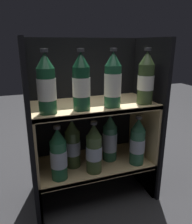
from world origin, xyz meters
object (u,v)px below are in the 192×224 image
at_px(bottle_upper_front_1, 81,83).
at_px(bottle_lower_front_0, 59,155).
at_px(bottle_upper_front_2, 113,82).
at_px(bottle_lower_back_0, 73,145).
at_px(bottle_lower_front_1, 94,149).
at_px(bottle_upper_front_0, 46,86).
at_px(bottle_upper_front_3, 146,79).
at_px(bottle_lower_back_1, 110,139).
at_px(bottle_lower_front_2, 137,142).

distance_m(bottle_upper_front_1, bottle_lower_front_0, 0.36).
height_order(bottle_upper_front_2, bottle_lower_back_0, bottle_upper_front_2).
distance_m(bottle_upper_front_2, bottle_lower_front_1, 0.35).
relative_size(bottle_upper_front_0, bottle_upper_front_3, 1.00).
relative_size(bottle_upper_front_1, bottle_lower_back_0, 1.00).
distance_m(bottle_upper_front_3, bottle_lower_back_1, 0.39).
xyz_separation_m(bottle_upper_front_0, bottle_lower_front_0, (0.03, 0.00, -0.34)).
relative_size(bottle_lower_back_0, bottle_lower_back_1, 1.00).
height_order(bottle_upper_front_3, bottle_lower_front_2, bottle_upper_front_3).
distance_m(bottle_upper_front_0, bottle_upper_front_2, 0.31).
relative_size(bottle_upper_front_2, bottle_lower_front_1, 1.00).
distance_m(bottle_upper_front_1, bottle_lower_back_1, 0.40).
bearing_deg(bottle_upper_front_2, bottle_upper_front_1, 180.00).
relative_size(bottle_lower_front_1, bottle_lower_front_2, 1.00).
distance_m(bottle_upper_front_1, bottle_lower_back_0, 0.36).
relative_size(bottle_upper_front_0, bottle_lower_front_1, 1.00).
bearing_deg(bottle_lower_back_1, bottle_upper_front_3, -30.89).
bearing_deg(bottle_upper_front_2, bottle_upper_front_3, 0.00).
bearing_deg(bottle_lower_back_0, bottle_lower_back_1, 0.00).
bearing_deg(bottle_lower_back_0, bottle_lower_front_2, -14.77).
height_order(bottle_upper_front_1, bottle_lower_front_2, bottle_upper_front_1).
bearing_deg(bottle_lower_back_0, bottle_upper_front_0, -144.25).
bearing_deg(bottle_upper_front_3, bottle_lower_back_0, 166.20).
bearing_deg(bottle_lower_front_0, bottle_lower_back_0, 44.85).
bearing_deg(bottle_lower_front_2, bottle_lower_back_1, 144.35).
xyz_separation_m(bottle_lower_front_0, bottle_lower_front_1, (0.18, 0.00, 0.00)).
xyz_separation_m(bottle_lower_front_1, bottle_lower_back_1, (0.13, 0.09, -0.00)).
relative_size(bottle_lower_front_1, bottle_lower_back_1, 1.00).
relative_size(bottle_upper_front_0, bottle_lower_back_0, 1.00).
xyz_separation_m(bottle_lower_front_0, bottle_lower_back_1, (0.31, 0.09, -0.00)).
bearing_deg(bottle_lower_front_1, bottle_lower_back_1, 35.65).
xyz_separation_m(bottle_upper_front_2, bottle_lower_front_1, (-0.10, 0.00, -0.34)).
bearing_deg(bottle_lower_front_2, bottle_upper_front_2, -180.00).
bearing_deg(bottle_lower_front_2, bottle_upper_front_0, 180.00).
height_order(bottle_upper_front_3, bottle_lower_back_1, bottle_upper_front_3).
relative_size(bottle_upper_front_2, bottle_lower_back_1, 1.00).
relative_size(bottle_lower_front_1, bottle_lower_back_0, 1.00).
bearing_deg(bottle_upper_front_2, bottle_lower_front_0, 180.00).
bearing_deg(bottle_lower_front_2, bottle_lower_back_0, 165.23).
height_order(bottle_upper_front_0, bottle_upper_front_3, same).
relative_size(bottle_upper_front_2, bottle_lower_back_0, 1.00).
xyz_separation_m(bottle_upper_front_0, bottle_lower_back_0, (0.12, 0.09, -0.34)).
distance_m(bottle_upper_front_0, bottle_lower_front_2, 0.58).
height_order(bottle_lower_front_0, bottle_lower_back_0, same).
height_order(bottle_lower_front_1, bottle_lower_front_2, same).
xyz_separation_m(bottle_lower_front_0, bottle_lower_front_2, (0.43, 0.00, 0.00)).
height_order(bottle_lower_front_0, bottle_lower_front_1, same).
relative_size(bottle_upper_front_3, bottle_lower_front_0, 1.00).
xyz_separation_m(bottle_upper_front_1, bottle_upper_front_3, (0.33, 0.00, 0.00)).
xyz_separation_m(bottle_lower_front_2, bottle_lower_back_1, (-0.13, 0.09, -0.00)).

